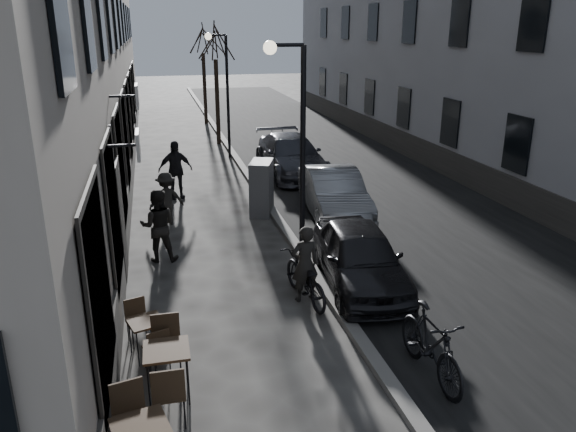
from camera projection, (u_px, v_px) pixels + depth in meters
name	position (u px, v px, depth m)	size (l,w,h in m)	color
road	(330.00, 163.00, 23.08)	(7.30, 60.00, 0.00)	black
kerb	(242.00, 166.00, 22.25)	(0.25, 60.00, 0.12)	slate
streetlamp_near	(295.00, 135.00, 11.96)	(0.90, 0.28, 5.09)	black
streetlamp_far	(223.00, 82.00, 23.00)	(0.90, 0.28, 5.09)	black
tree_near	(215.00, 42.00, 25.29)	(2.40, 2.40, 5.70)	black
tree_far	(202.00, 39.00, 30.81)	(2.40, 2.40, 5.70)	black
bistro_set_b	(168.00, 368.00, 8.42)	(0.68, 1.66, 0.98)	#322116
bistro_set_c	(147.00, 334.00, 9.50)	(0.76, 1.40, 0.80)	#322116
utility_cabinet	(262.00, 188.00, 16.63)	(0.59, 1.07, 1.61)	#5D5D5F
bicycle	(305.00, 278.00, 11.44)	(0.66, 1.88, 0.99)	black
cyclist_rider	(305.00, 264.00, 11.34)	(0.59, 0.39, 1.62)	black
pedestrian_near	(158.00, 226.00, 13.27)	(0.86, 0.67, 1.77)	black
pedestrian_mid	(166.00, 199.00, 15.75)	(0.98, 0.56, 1.51)	black
pedestrian_far	(175.00, 170.00, 18.11)	(1.11, 0.46, 1.89)	black
car_near	(360.00, 257.00, 12.04)	(1.58, 3.94, 1.34)	black
car_mid	(334.00, 193.00, 16.45)	(1.48, 4.23, 1.39)	gray
car_far	(291.00, 155.00, 21.13)	(2.03, 4.99, 1.45)	#31333A
moped	(431.00, 345.00, 8.87)	(0.55, 1.96, 1.18)	black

